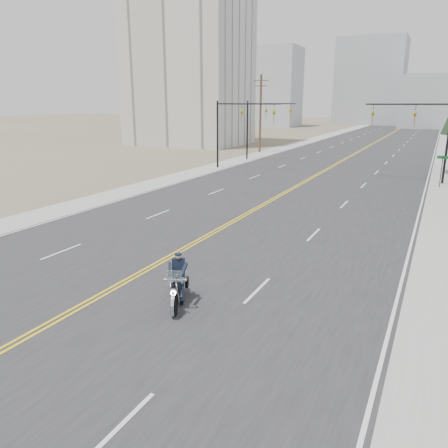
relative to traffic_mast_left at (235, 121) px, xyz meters
name	(u,v)px	position (x,y,z in m)	size (l,w,h in m)	color
ground_plane	(80,308)	(8.98, -32.00, -4.94)	(400.00, 400.00, 0.00)	#776D56
road	(374,143)	(8.98, 38.00, -4.93)	(20.00, 200.00, 0.01)	#303033
sidewalk_left	(309,141)	(-2.52, 38.00, -4.93)	(3.00, 200.00, 0.01)	#A5A5A0
sidewalk_right	(448,146)	(20.48, 38.00, -4.93)	(3.00, 200.00, 0.01)	#A5A5A0
traffic_mast_left	(235,121)	(0.00, 0.00, 0.00)	(7.10, 0.26, 7.00)	black
traffic_mast_right	(424,125)	(17.95, 0.00, 0.00)	(7.10, 0.26, 7.00)	black
traffic_mast_far	(260,119)	(-0.33, 8.00, -0.06)	(6.10, 0.26, 7.00)	black
street_sign	(442,166)	(19.78, -2.00, -3.13)	(0.90, 0.06, 2.62)	black
utility_pole_left	(260,113)	(-3.52, 16.00, 0.54)	(2.20, 0.30, 10.50)	brown
apartment_block	(188,50)	(-19.02, 23.00, 10.06)	(18.00, 14.00, 30.00)	silver
haze_bldg_a	(274,87)	(-26.02, 83.00, 6.06)	(14.00, 12.00, 22.00)	#B7BCC6
haze_bldg_b	(437,102)	(16.98, 93.00, 2.06)	(18.00, 14.00, 14.00)	#ADB2B7
haze_bldg_d	(370,82)	(-3.02, 108.00, 8.06)	(20.00, 15.00, 26.00)	#ADB2B7
haze_bldg_f	(247,99)	(-41.02, 98.00, 3.06)	(12.00, 12.00, 16.00)	#ADB2B7
motorcyclist	(177,280)	(11.89, -30.27, -4.02)	(1.00, 2.34, 1.83)	black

